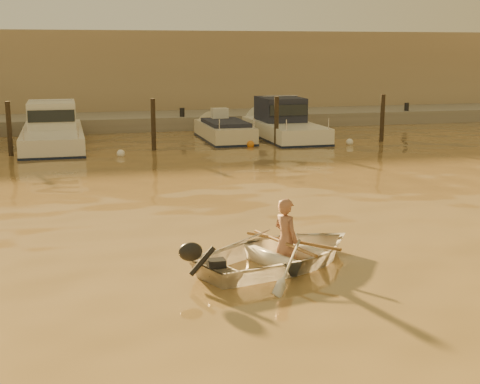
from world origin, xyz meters
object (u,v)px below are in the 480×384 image
object	(u,v)px
dinghy	(282,253)
waterfront_building	(126,75)
moored_boat_3	(224,135)
moored_boat_4	(284,124)
person	(286,240)
moored_boat_2	(52,131)

from	to	relation	value
dinghy	waterfront_building	bearing A→B (deg)	-22.94
moored_boat_3	moored_boat_4	bearing A→B (deg)	0.00
dinghy	waterfront_building	distance (m)	27.96
person	moored_boat_4	size ratio (longest dim) A/B	0.22
moored_boat_3	moored_boat_4	distance (m)	2.75
dinghy	waterfront_building	xyz separation A→B (m)	(-0.20, 27.88, 2.16)
moored_boat_4	dinghy	bearing A→B (deg)	-108.56
waterfront_building	moored_boat_3	bearing A→B (deg)	-74.03
moored_boat_2	moored_boat_3	size ratio (longest dim) A/B	1.49
dinghy	moored_boat_4	distance (m)	17.81
moored_boat_2	moored_boat_4	xyz separation A→B (m)	(9.89, 0.00, 0.00)
moored_boat_3	waterfront_building	bearing A→B (deg)	105.97
moored_boat_3	moored_boat_4	size ratio (longest dim) A/B	0.76
moored_boat_2	moored_boat_4	size ratio (longest dim) A/B	1.14
person	dinghy	bearing A→B (deg)	90.00
dinghy	moored_boat_4	world-z (taller)	moored_boat_4
dinghy	person	size ratio (longest dim) A/B	2.22
moored_boat_2	moored_boat_3	world-z (taller)	moored_boat_2
dinghy	moored_boat_3	distance (m)	17.13
moored_boat_3	moored_boat_2	bearing A→B (deg)	180.00
dinghy	moored_boat_4	xyz separation A→B (m)	(5.67, 16.88, 0.39)
person	moored_boat_2	world-z (taller)	moored_boat_2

